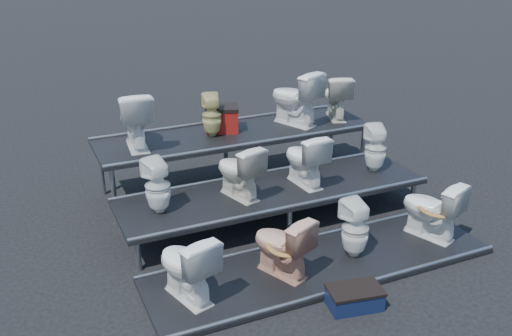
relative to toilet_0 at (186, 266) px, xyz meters
name	(u,v)px	position (x,y,z in m)	size (l,w,h in m)	color
ground	(273,220)	(1.64, 1.30, -0.45)	(80.00, 80.00, 0.00)	black
tier_front	(321,265)	(1.64, 0.00, -0.42)	(4.20, 1.20, 0.06)	black
tier_mid	(273,205)	(1.64, 1.30, -0.22)	(4.20, 1.20, 0.46)	black
tier_back	(237,159)	(1.64, 2.60, -0.02)	(4.20, 1.20, 0.86)	black
toilet_0	(186,266)	(0.00, 0.00, 0.00)	(0.43, 0.76, 0.78)	white
toilet_1	(282,245)	(1.12, 0.00, -0.02)	(0.41, 0.73, 0.74)	tan
toilet_2	(355,228)	(2.09, 0.00, -0.03)	(0.32, 0.33, 0.72)	white
toilet_3	(431,209)	(3.22, 0.00, 0.00)	(0.43, 0.76, 0.78)	white
toilet_4	(158,186)	(0.07, 1.30, 0.36)	(0.31, 0.32, 0.70)	white
toilet_5	(239,171)	(1.14, 1.30, 0.37)	(0.41, 0.71, 0.73)	silver
toilet_6	(305,159)	(2.11, 1.30, 0.38)	(0.41, 0.72, 0.74)	white
toilet_7	(376,148)	(3.26, 1.30, 0.35)	(0.31, 0.32, 0.69)	white
toilet_8	(135,119)	(0.13, 2.60, 0.82)	(0.45, 0.80, 0.81)	white
toilet_9	(212,115)	(1.26, 2.60, 0.73)	(0.29, 0.29, 0.64)	#CEC379
toilet_10	(295,98)	(2.62, 2.60, 0.84)	(0.48, 0.84, 0.85)	white
toilet_11	(336,96)	(3.38, 2.60, 0.77)	(0.40, 0.70, 0.71)	silver
red_crate	(222,120)	(1.47, 2.75, 0.58)	(0.47, 0.38, 0.34)	maroon
step_stool	(354,299)	(1.58, -0.81, -0.35)	(0.55, 0.33, 0.20)	#0F1736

